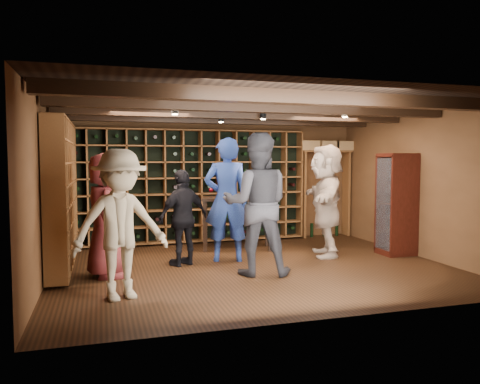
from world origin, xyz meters
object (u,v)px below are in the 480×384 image
object	(u,v)px
guest_red_floral	(106,215)
guest_woman_black	(183,218)
man_blue_shirt	(227,200)
display_cabinet	(396,206)
guest_beige	(326,200)
tasting_table	(237,204)
guest_khaki	(120,225)
man_grey_suit	(257,204)

from	to	relation	value
guest_red_floral	guest_woman_black	size ratio (longest dim) A/B	1.16
man_blue_shirt	guest_red_floral	distance (m)	1.98
display_cabinet	man_blue_shirt	distance (m)	3.02
man_blue_shirt	guest_beige	world-z (taller)	man_blue_shirt
tasting_table	guest_beige	bearing A→B (deg)	-23.53
guest_khaki	tasting_table	size ratio (longest dim) A/B	1.28
guest_khaki	guest_woman_black	bearing A→B (deg)	41.06
guest_red_floral	tasting_table	bearing A→B (deg)	-54.79
guest_woman_black	guest_red_floral	bearing A→B (deg)	-7.29
man_grey_suit	tasting_table	bearing A→B (deg)	-81.19
man_grey_suit	man_blue_shirt	bearing A→B (deg)	-62.72
display_cabinet	guest_red_floral	bearing A→B (deg)	-177.93
guest_red_floral	guest_woman_black	bearing A→B (deg)	-67.66
display_cabinet	guest_red_floral	distance (m)	4.91
display_cabinet	guest_khaki	bearing A→B (deg)	-164.23
guest_red_floral	guest_beige	bearing A→B (deg)	-79.50
guest_woman_black	guest_beige	xyz separation A→B (m)	(2.51, 0.05, 0.21)
guest_khaki	tasting_table	bearing A→B (deg)	34.08
display_cabinet	man_grey_suit	distance (m)	2.89
man_grey_suit	tasting_table	distance (m)	1.95
display_cabinet	guest_red_floral	xyz separation A→B (m)	(-4.90, -0.18, 0.03)
guest_woman_black	guest_beige	bearing A→B (deg)	155.05
man_grey_suit	guest_beige	bearing A→B (deg)	-133.22
guest_woman_black	guest_khaki	bearing A→B (deg)	30.79
guest_khaki	tasting_table	distance (m)	3.42
guest_woman_black	tasting_table	size ratio (longest dim) A/B	1.08
guest_khaki	display_cabinet	bearing A→B (deg)	0.01
man_grey_suit	tasting_table	xyz separation A→B (m)	(0.26, 1.93, -0.18)
display_cabinet	tasting_table	size ratio (longest dim) A/B	1.24
man_grey_suit	guest_khaki	world-z (taller)	man_grey_suit
guest_khaki	tasting_table	xyz separation A→B (m)	(2.21, 2.62, -0.05)
guest_woman_black	tasting_table	bearing A→B (deg)	-164.42
man_blue_shirt	guest_beige	bearing A→B (deg)	-169.01
man_grey_suit	tasting_table	world-z (taller)	man_grey_suit
guest_red_floral	guest_beige	size ratio (longest dim) A/B	0.91
guest_beige	guest_woman_black	bearing A→B (deg)	-69.43
man_blue_shirt	tasting_table	xyz separation A→B (m)	(0.45, 0.94, -0.16)
guest_woman_black	display_cabinet	bearing A→B (deg)	150.58
tasting_table	man_grey_suit	bearing A→B (deg)	-83.89
display_cabinet	guest_khaki	xyz separation A→B (m)	(-4.75, -1.34, 0.04)
display_cabinet	man_grey_suit	world-z (taller)	man_grey_suit
man_blue_shirt	guest_woman_black	bearing A→B (deg)	21.88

